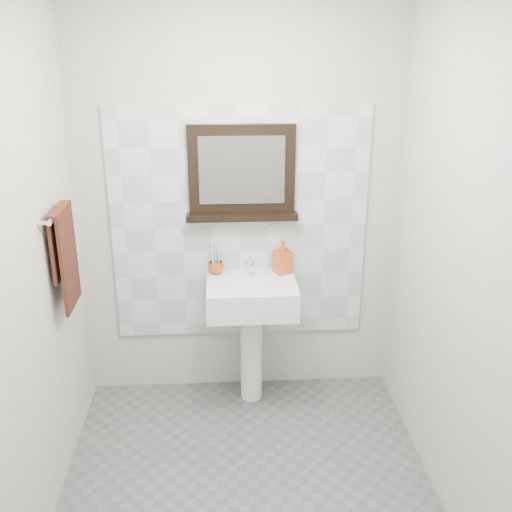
{
  "coord_description": "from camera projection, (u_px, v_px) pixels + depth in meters",
  "views": [
    {
      "loc": [
        -0.11,
        -2.49,
        2.32
      ],
      "look_at": [
        0.07,
        0.55,
        1.15
      ],
      "focal_mm": 42.0,
      "sensor_mm": 36.0,
      "label": 1
    }
  ],
  "objects": [
    {
      "name": "left_wall",
      "position": [
        23.0,
        284.0,
        2.66
      ],
      "size": [
        0.01,
        2.2,
        2.5
      ],
      "primitive_type": "cube",
      "color": "#BBB9B2",
      "rests_on": "ground"
    },
    {
      "name": "splashback",
      "position": [
        240.0,
        226.0,
        3.76
      ],
      "size": [
        1.6,
        0.02,
        1.5
      ],
      "primitive_type": "cube",
      "color": "silver",
      "rests_on": "back_wall"
    },
    {
      "name": "framed_mirror",
      "position": [
        242.0,
        175.0,
        3.62
      ],
      "size": [
        0.69,
        0.11,
        0.58
      ],
      "color": "black",
      "rests_on": "back_wall"
    },
    {
      "name": "soap_dispenser",
      "position": [
        283.0,
        257.0,
        3.76
      ],
      "size": [
        0.13,
        0.13,
        0.22
      ],
      "primitive_type": "imported",
      "rotation": [
        0.0,
        0.0,
        0.37
      ],
      "color": "red",
      "rests_on": "pedestal_sink"
    },
    {
      "name": "back_wall",
      "position": [
        239.0,
        210.0,
        3.74
      ],
      "size": [
        2.0,
        0.01,
        2.5
      ],
      "primitive_type": "cube",
      "color": "#BBB9B2",
      "rests_on": "ground"
    },
    {
      "name": "toothbrushes",
      "position": [
        216.0,
        255.0,
        3.75
      ],
      "size": [
        0.05,
        0.04,
        0.21
      ],
      "color": "white",
      "rests_on": "toothbrush_cup"
    },
    {
      "name": "toothbrush_cup",
      "position": [
        216.0,
        268.0,
        3.77
      ],
      "size": [
        0.13,
        0.13,
        0.08
      ],
      "primitive_type": "imported",
      "rotation": [
        0.0,
        0.0,
        -0.4
      ],
      "color": "#B94615",
      "rests_on": "pedestal_sink"
    },
    {
      "name": "floor",
      "position": [
        249.0,
        496.0,
        3.16
      ],
      "size": [
        2.0,
        2.2,
        0.01
      ],
      "primitive_type": "cube",
      "color": "#595C5E",
      "rests_on": "ground"
    },
    {
      "name": "pedestal_sink",
      "position": [
        251.0,
        308.0,
        3.74
      ],
      "size": [
        0.55,
        0.44,
        0.96
      ],
      "color": "white",
      "rests_on": "ground"
    },
    {
      "name": "hand_towel",
      "position": [
        64.0,
        250.0,
        3.14
      ],
      "size": [
        0.06,
        0.3,
        0.55
      ],
      "color": "#35160E",
      "rests_on": "towel_bar"
    },
    {
      "name": "towel_bar",
      "position": [
        58.0,
        212.0,
        3.07
      ],
      "size": [
        0.07,
        0.4,
        0.03
      ],
      "color": "silver",
      "rests_on": "left_wall"
    },
    {
      "name": "front_wall",
      "position": [
        266.0,
        432.0,
        1.69
      ],
      "size": [
        2.0,
        0.01,
        2.5
      ],
      "primitive_type": "cube",
      "color": "#BBB9B2",
      "rests_on": "ground"
    },
    {
      "name": "right_wall",
      "position": [
        463.0,
        274.0,
        2.77
      ],
      "size": [
        0.01,
        2.2,
        2.5
      ],
      "primitive_type": "cube",
      "color": "#BBB9B2",
      "rests_on": "ground"
    }
  ]
}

